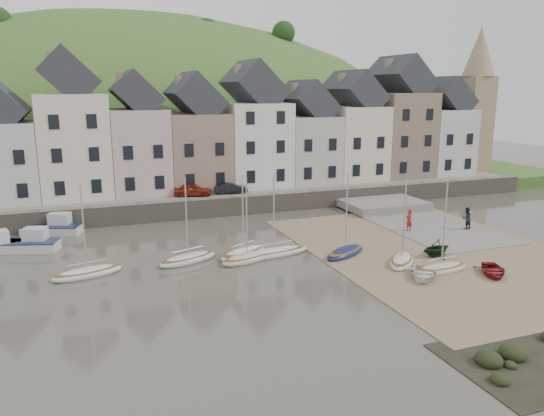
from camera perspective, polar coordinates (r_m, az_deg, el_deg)
name	(u,v)px	position (r m, az deg, el deg)	size (l,w,h in m)	color
ground	(303,269)	(36.10, 3.36, -6.64)	(160.00, 160.00, 0.00)	#444136
quay_land	(198,182)	(65.58, -7.99, 2.80)	(90.00, 30.00, 1.50)	#375722
quay_street	(223,192)	(54.44, -5.35, 1.68)	(70.00, 7.00, 0.10)	slate
seawall	(232,206)	(51.27, -4.31, 0.27)	(70.00, 1.20, 1.80)	slate
beach	(437,252)	(41.58, 17.42, -4.54)	(18.00, 26.00, 0.06)	#7A674A
slipway	(418,222)	(50.04, 15.48, -1.47)	(8.00, 18.00, 0.12)	slate
hillside	(139,263)	(96.32, -14.24, -5.74)	(134.40, 84.00, 84.00)	#375722
townhouse_terrace	(229,133)	(57.46, -4.69, 8.10)	(61.05, 8.00, 13.93)	silver
church_spire	(476,96)	(73.35, 21.24, 11.22)	(4.00, 4.00, 18.00)	#997F60
sailboat_0	(87,273)	(36.69, -19.36, -6.61)	(4.80, 2.61, 6.32)	silver
sailboat_1	(188,259)	(37.84, -9.09, -5.43)	(4.79, 3.02, 6.32)	silver
sailboat_2	(247,258)	(37.53, -2.71, -5.43)	(4.38, 2.67, 6.32)	#C3B59C
sailboat_3	(243,253)	(38.74, -3.12, -4.85)	(4.45, 3.29, 6.32)	silver
sailboat_4	(274,253)	(38.73, 0.19, -4.85)	(5.83, 2.33, 6.32)	silver
sailboat_5	(345,252)	(39.19, 7.94, -4.75)	(4.47, 3.45, 6.32)	#151D42
sailboat_6	(402,260)	(38.12, 13.87, -5.51)	(3.83, 4.00, 6.32)	silver
sailboat_7	(441,268)	(37.22, 17.85, -6.22)	(4.18, 1.77, 6.32)	#C3B59C
motorboat_0	(28,243)	(43.96, -24.87, -3.47)	(4.96, 3.01, 1.70)	silver
motorboat_2	(54,227)	(48.18, -22.55, -1.90)	(5.08, 3.30, 1.70)	silver
rowboat_white	(423,273)	(35.53, 16.04, -6.77)	(2.34, 3.27, 0.68)	silver
rowboat_green	(436,248)	(40.20, 17.37, -4.13)	(2.09, 2.42, 1.28)	black
rowboat_red	(493,270)	(37.61, 22.78, -6.24)	(2.17, 3.04, 0.63)	maroon
person_red	(409,220)	(46.41, 14.61, -1.26)	(0.68, 0.45, 1.87)	maroon
person_dark	(466,218)	(48.46, 20.30, -1.04)	(0.93, 0.72, 1.91)	black
car_left	(193,190)	(52.60, -8.56, 1.96)	(1.49, 3.70, 1.26)	maroon
car_right	(231,188)	(53.54, -4.46, 2.16)	(1.15, 3.30, 1.09)	black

